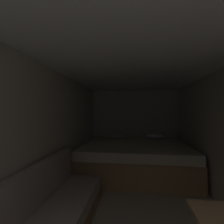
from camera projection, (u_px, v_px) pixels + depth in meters
name	position (u px, v px, depth m)	size (l,w,h in m)	color
ground_plane	(136.00, 210.00, 2.43)	(7.02, 7.02, 0.00)	#B2A893
wall_back	(135.00, 125.00, 4.94)	(2.63, 0.05, 2.09)	beige
wall_left	(53.00, 137.00, 2.60)	(0.05, 5.02, 2.09)	beige
ceiling_slab	(136.00, 65.00, 2.43)	(2.63, 5.02, 0.05)	white
bed	(135.00, 158.00, 3.92)	(2.41, 1.94, 0.83)	tan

